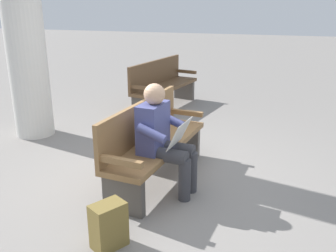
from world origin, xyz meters
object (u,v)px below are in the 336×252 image
object	(u,v)px
person_seated	(163,136)
backpack	(108,226)
bench_far	(162,84)
bench_near	(153,141)

from	to	relation	value
person_seated	backpack	bearing A→B (deg)	-0.98
backpack	bench_far	size ratio (longest dim) A/B	0.22
bench_near	person_seated	size ratio (longest dim) A/B	1.56
person_seated	bench_near	bearing A→B (deg)	-134.74
person_seated	backpack	xyz separation A→B (m)	(1.06, -0.15, -0.43)
bench_near	person_seated	xyz separation A→B (m)	(0.26, 0.20, 0.17)
bench_near	backpack	distance (m)	1.35
bench_far	person_seated	bearing A→B (deg)	29.83
person_seated	bench_far	size ratio (longest dim) A/B	0.63
bench_near	backpack	size ratio (longest dim) A/B	4.60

